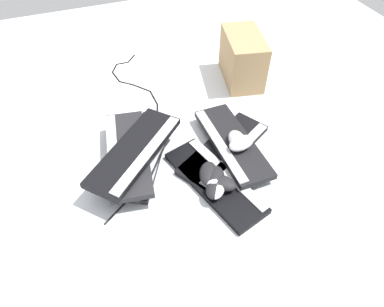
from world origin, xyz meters
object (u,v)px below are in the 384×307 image
keyboard_6 (135,151)px  mouse_6 (215,178)px  mouse_5 (237,140)px  keyboard_5 (232,143)px  mouse_3 (221,183)px  keyboard_3 (142,153)px  mouse_4 (208,173)px  mouse_0 (216,187)px  mouse_2 (241,143)px  keyboard_0 (215,181)px  keyboard_2 (143,156)px  keyboard_4 (127,153)px  cardboard_box (243,58)px  keyboard_1 (225,149)px  mouse_1 (216,187)px

keyboard_6 → mouse_6: keyboard_6 is taller
mouse_5 → keyboard_5: bearing=-154.5°
keyboard_6 → mouse_3: 0.34m
keyboard_3 → mouse_3: size_ratio=4.05×
mouse_4 → keyboard_5: bearing=-24.9°
keyboard_3 → mouse_0: bearing=37.8°
mouse_2 → mouse_3: 0.19m
keyboard_0 → mouse_6: (0.01, -0.00, 0.04)m
mouse_2 → mouse_3: (0.13, -0.14, -0.03)m
keyboard_2 → mouse_6: bearing=43.0°
keyboard_5 → mouse_2: mouse_2 is taller
keyboard_4 → mouse_5: bearing=77.5°
cardboard_box → keyboard_2: bearing=-59.5°
keyboard_1 → mouse_2: (0.05, 0.04, 0.07)m
keyboard_6 → keyboard_0: bearing=55.6°
keyboard_0 → mouse_0: size_ratio=4.22×
mouse_4 → mouse_5: 0.19m
mouse_2 → cardboard_box: 0.55m
keyboard_5 → mouse_3: mouse_3 is taller
keyboard_0 → cardboard_box: cardboard_box is taller
keyboard_6 → cardboard_box: 0.76m
mouse_3 → mouse_4: 0.06m
keyboard_1 → mouse_0: 0.23m
keyboard_0 → keyboard_4: bearing=-125.9°
keyboard_0 → keyboard_3: size_ratio=1.04×
cardboard_box → keyboard_6: bearing=-57.5°
mouse_2 → mouse_1: bearing=25.2°
mouse_4 → keyboard_4: bearing=81.5°
keyboard_0 → mouse_3: mouse_3 is taller
keyboard_5 → mouse_0: bearing=-38.9°
keyboard_4 → keyboard_6: size_ratio=1.08×
keyboard_6 → mouse_5: 0.39m
keyboard_3 → mouse_5: (0.10, 0.36, 0.04)m
mouse_4 → mouse_6: 0.03m
keyboard_1 → keyboard_0: bearing=-36.1°
keyboard_2 → mouse_4: 0.29m
keyboard_3 → mouse_5: bearing=74.4°
keyboard_2 → mouse_4: mouse_4 is taller
keyboard_0 → keyboard_2: (-0.22, -0.22, 0.00)m
keyboard_6 → mouse_3: bearing=50.7°
mouse_1 → keyboard_4: bearing=72.7°
mouse_6 → keyboard_5: bearing=164.5°
keyboard_2 → cardboard_box: cardboard_box is taller
mouse_0 → mouse_5: bearing=172.5°
keyboard_2 → mouse_2: size_ratio=4.16×
keyboard_0 → mouse_1: mouse_1 is taller
keyboard_0 → mouse_5: size_ratio=4.22×
keyboard_5 → cardboard_box: (-0.44, 0.26, 0.07)m
keyboard_4 → keyboard_6: (0.03, 0.03, 0.03)m
mouse_2 → mouse_3: size_ratio=1.00×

